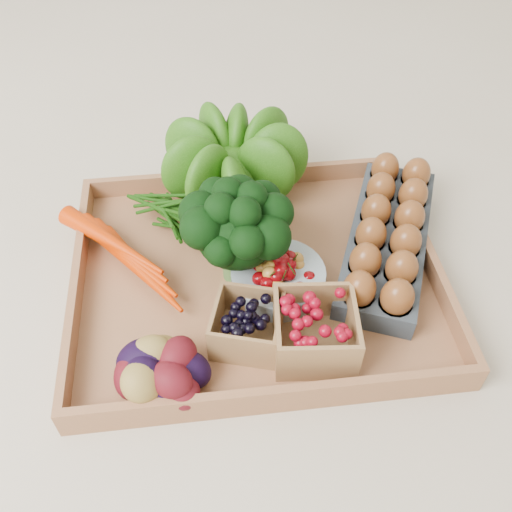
{
  "coord_description": "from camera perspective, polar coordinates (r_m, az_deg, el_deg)",
  "views": [
    {
      "loc": [
        -0.07,
        -0.57,
        0.68
      ],
      "look_at": [
        0.0,
        0.0,
        0.06
      ],
      "focal_mm": 40.0,
      "sensor_mm": 36.0,
      "label": 1
    }
  ],
  "objects": [
    {
      "name": "lettuce",
      "position": [
        0.97,
        -2.32,
        9.73
      ],
      "size": [
        0.16,
        0.16,
        0.16
      ],
      "primitive_type": "sphere",
      "color": "#17450A",
      "rests_on": "tray"
    },
    {
      "name": "cherry_bowl",
      "position": [
        0.85,
        2.22,
        -2.39
      ],
      "size": [
        0.14,
        0.14,
        0.04
      ],
      "primitive_type": "cylinder",
      "color": "#8C9EA5",
      "rests_on": "tray"
    },
    {
      "name": "tray",
      "position": [
        0.89,
        0.0,
        -2.3
      ],
      "size": [
        0.55,
        0.45,
        0.01
      ],
      "primitive_type": "cube",
      "color": "#9F6842",
      "rests_on": "ground"
    },
    {
      "name": "punnet_raspberry",
      "position": [
        0.78,
        5.92,
        -7.44
      ],
      "size": [
        0.12,
        0.12,
        0.08
      ],
      "primitive_type": "cube",
      "rotation": [
        0.0,
        0.0,
        -0.09
      ],
      "color": "maroon",
      "rests_on": "tray"
    },
    {
      "name": "potatoes",
      "position": [
        0.74,
        -9.47,
        -10.71
      ],
      "size": [
        0.15,
        0.15,
        0.09
      ],
      "primitive_type": null,
      "color": "#460B11",
      "rests_on": "tray"
    },
    {
      "name": "egg_carton",
      "position": [
        0.93,
        12.95,
        1.45
      ],
      "size": [
        0.24,
        0.35,
        0.04
      ],
      "primitive_type": "cube",
      "rotation": [
        0.0,
        0.0,
        -0.4
      ],
      "color": "#333941",
      "rests_on": "tray"
    },
    {
      "name": "ground",
      "position": [
        0.89,
        0.0,
        -2.62
      ],
      "size": [
        4.0,
        4.0,
        0.0
      ],
      "primitive_type": "plane",
      "color": "beige",
      "rests_on": "ground"
    },
    {
      "name": "broccoli",
      "position": [
        0.84,
        -1.84,
        0.94
      ],
      "size": [
        0.16,
        0.16,
        0.12
      ],
      "primitive_type": null,
      "color": "black",
      "rests_on": "tray"
    },
    {
      "name": "carrots",
      "position": [
        0.9,
        -13.07,
        0.36
      ],
      "size": [
        0.22,
        0.16,
        0.05
      ],
      "primitive_type": null,
      "color": "red",
      "rests_on": "tray"
    },
    {
      "name": "punnet_blackberry",
      "position": [
        0.79,
        -0.87,
        -6.9
      ],
      "size": [
        0.12,
        0.12,
        0.06
      ],
      "primitive_type": "cube",
      "rotation": [
        0.0,
        0.0,
        -0.29
      ],
      "color": "black",
      "rests_on": "tray"
    }
  ]
}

